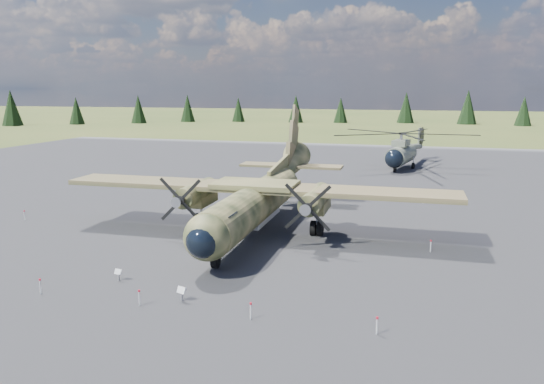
# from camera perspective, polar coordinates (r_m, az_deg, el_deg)

# --- Properties ---
(ground) EXTENTS (500.00, 500.00, 0.00)m
(ground) POSITION_cam_1_polar(r_m,az_deg,el_deg) (40.94, -7.14, -4.55)
(ground) COLOR brown
(ground) RESTS_ON ground
(apron) EXTENTS (120.00, 120.00, 0.04)m
(apron) POSITION_cam_1_polar(r_m,az_deg,el_deg) (50.02, -2.71, -1.61)
(apron) COLOR #56565B
(apron) RESTS_ON ground
(transport_plane) EXTENTS (30.23, 27.52, 9.99)m
(transport_plane) POSITION_cam_1_polar(r_m,az_deg,el_deg) (41.39, -1.36, -0.21)
(transport_plane) COLOR #30391E
(transport_plane) RESTS_ON ground
(helicopter_near) EXTENTS (23.63, 25.20, 5.12)m
(helicopter_near) POSITION_cam_1_polar(r_m,az_deg,el_deg) (75.07, 13.80, 5.14)
(helicopter_near) COLOR slate
(helicopter_near) RESTS_ON ground
(info_placard_left) EXTENTS (0.48, 0.26, 0.72)m
(info_placard_left) POSITION_cam_1_polar(r_m,az_deg,el_deg) (32.25, -16.20, -8.36)
(info_placard_left) COLOR gray
(info_placard_left) RESTS_ON ground
(info_placard_right) EXTENTS (0.55, 0.36, 0.80)m
(info_placard_right) POSITION_cam_1_polar(r_m,az_deg,el_deg) (28.57, -9.71, -10.51)
(info_placard_right) COLOR gray
(info_placard_right) RESTS_ON ground
(barrier_fence) EXTENTS (33.12, 29.62, 0.85)m
(barrier_fence) POSITION_cam_1_polar(r_m,az_deg,el_deg) (40.92, -7.79, -3.84)
(barrier_fence) COLOR silver
(barrier_fence) RESTS_ON ground
(treeline) EXTENTS (288.01, 290.26, 10.84)m
(treeline) POSITION_cam_1_polar(r_m,az_deg,el_deg) (41.61, -8.26, 2.29)
(treeline) COLOR black
(treeline) RESTS_ON ground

